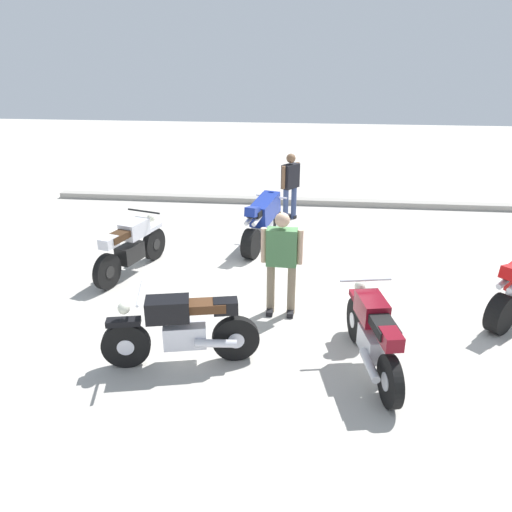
% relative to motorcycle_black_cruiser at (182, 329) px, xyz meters
% --- Properties ---
extents(ground_plane, '(40.00, 40.00, 0.00)m').
position_rel_motorcycle_black_cruiser_xyz_m(ground_plane, '(1.68, 2.99, -0.52)').
color(ground_plane, '#B7B2A8').
extents(curb_edge, '(14.00, 0.30, 0.15)m').
position_rel_motorcycle_black_cruiser_xyz_m(curb_edge, '(1.68, 7.59, -0.45)').
color(curb_edge, '#9C978F').
rests_on(curb_edge, ground).
extents(motorcycle_black_cruiser, '(2.07, 0.73, 1.09)m').
position_rel_motorcycle_black_cruiser_xyz_m(motorcycle_black_cruiser, '(0.00, 0.00, 0.00)').
color(motorcycle_black_cruiser, black).
rests_on(motorcycle_black_cruiser, ground).
extents(motorcycle_blue_sportbike, '(0.85, 1.93, 1.14)m').
position_rel_motorcycle_black_cruiser_xyz_m(motorcycle_blue_sportbike, '(0.69, 4.40, 0.07)').
color(motorcycle_blue_sportbike, black).
rests_on(motorcycle_blue_sportbike, ground).
extents(motorcycle_silver_cruiser, '(0.91, 2.03, 1.09)m').
position_rel_motorcycle_black_cruiser_xyz_m(motorcycle_silver_cruiser, '(-1.64, 2.77, 0.00)').
color(motorcycle_silver_cruiser, black).
rests_on(motorcycle_silver_cruiser, ground).
extents(motorcycle_maroon_cruiser, '(0.70, 2.07, 1.09)m').
position_rel_motorcycle_black_cruiser_xyz_m(motorcycle_maroon_cruiser, '(2.50, 0.11, 0.00)').
color(motorcycle_maroon_cruiser, black).
rests_on(motorcycle_maroon_cruiser, ground).
extents(person_in_green_shirt, '(0.65, 0.32, 1.68)m').
position_rel_motorcycle_black_cruiser_xyz_m(person_in_green_shirt, '(1.22, 1.53, 0.43)').
color(person_in_green_shirt, gray).
rests_on(person_in_green_shirt, ground).
extents(person_in_black_shirt, '(0.50, 0.57, 1.63)m').
position_rel_motorcycle_black_cruiser_xyz_m(person_in_black_shirt, '(1.16, 6.22, 0.40)').
color(person_in_black_shirt, '#384772').
rests_on(person_in_black_shirt, ground).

